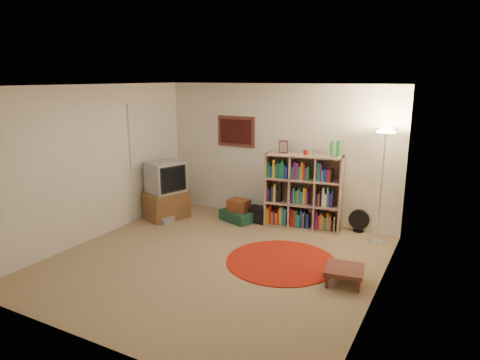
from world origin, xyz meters
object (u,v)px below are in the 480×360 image
object	(u,v)px
floor_lamp	(385,148)
suitcase	(237,216)
tv_stand	(166,191)
side_table	(344,270)
floor_fan	(359,221)
bookshelf	(302,193)

from	to	relation	value
floor_lamp	suitcase	size ratio (longest dim) A/B	2.66
tv_stand	side_table	bearing A→B (deg)	3.50
floor_fan	side_table	size ratio (longest dim) A/B	0.73
bookshelf	suitcase	distance (m)	1.30
floor_lamp	tv_stand	world-z (taller)	floor_lamp
floor_fan	tv_stand	size ratio (longest dim) A/B	0.36
floor_lamp	suitcase	distance (m)	2.90
tv_stand	bookshelf	bearing A→B (deg)	35.75
bookshelf	side_table	distance (m)	2.19
side_table	floor_fan	bearing A→B (deg)	97.70
tv_stand	suitcase	bearing A→B (deg)	40.42
side_table	bookshelf	bearing A→B (deg)	124.91
side_table	suitcase	bearing A→B (deg)	147.30
bookshelf	side_table	size ratio (longest dim) A/B	2.90
bookshelf	floor_fan	bearing A→B (deg)	6.61
bookshelf	suitcase	bearing A→B (deg)	-177.34
floor_lamp	floor_fan	xyz separation A→B (m)	(-0.39, 0.37, -1.35)
tv_stand	floor_lamp	bearing A→B (deg)	28.39
floor_lamp	side_table	size ratio (longest dim) A/B	3.42
tv_stand	floor_fan	bearing A→B (deg)	35.36
floor_lamp	side_table	xyz separation A→B (m)	(-0.12, -1.64, -1.36)
floor_fan	tv_stand	distance (m)	3.53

